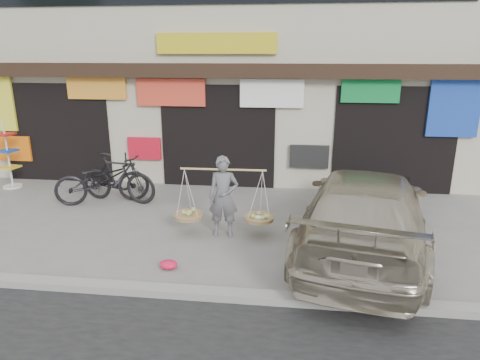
# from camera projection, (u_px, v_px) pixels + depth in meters

# --- Properties ---
(ground) EXTENTS (70.00, 70.00, 0.00)m
(ground) POSITION_uv_depth(u_px,v_px,m) (189.00, 239.00, 8.33)
(ground) COLOR gray
(ground) RESTS_ON ground
(kerb) EXTENTS (70.00, 0.25, 0.12)m
(kerb) POSITION_uv_depth(u_px,v_px,m) (157.00, 290.00, 6.41)
(kerb) COLOR gray
(kerb) RESTS_ON ground
(shophouse_block) EXTENTS (14.00, 6.32, 7.00)m
(shophouse_block) POSITION_uv_depth(u_px,v_px,m) (233.00, 54.00, 13.45)
(shophouse_block) COLOR beige
(shophouse_block) RESTS_ON ground
(street_vendor) EXTENTS (1.96, 0.60, 1.60)m
(street_vendor) POSITION_uv_depth(u_px,v_px,m) (223.00, 200.00, 8.29)
(street_vendor) COLOR slate
(street_vendor) RESTS_ON ground
(bike_0) EXTENTS (2.30, 1.53, 1.14)m
(bike_0) POSITION_uv_depth(u_px,v_px,m) (102.00, 180.00, 10.17)
(bike_0) COLOR black
(bike_0) RESTS_ON ground
(bike_1) EXTENTS (2.06, 0.94, 1.19)m
(bike_1) POSITION_uv_depth(u_px,v_px,m) (118.00, 178.00, 10.26)
(bike_1) COLOR black
(bike_1) RESTS_ON ground
(suv) EXTENTS (3.11, 5.45, 1.49)m
(suv) POSITION_uv_depth(u_px,v_px,m) (364.00, 212.00, 7.67)
(suv) COLOR #B0A68D
(suv) RESTS_ON ground
(display_rack) EXTENTS (0.49, 0.49, 1.78)m
(display_rack) POSITION_uv_depth(u_px,v_px,m) (9.00, 161.00, 11.33)
(display_rack) COLOR silver
(display_rack) RESTS_ON ground
(red_bag) EXTENTS (0.31, 0.25, 0.14)m
(red_bag) POSITION_uv_depth(u_px,v_px,m) (169.00, 264.00, 7.17)
(red_bag) COLOR #F51742
(red_bag) RESTS_ON ground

